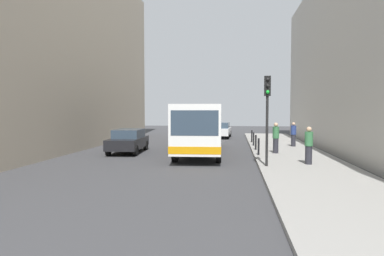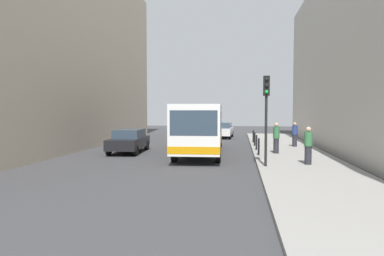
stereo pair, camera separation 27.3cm
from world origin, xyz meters
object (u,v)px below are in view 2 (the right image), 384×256
Objects in this scene: car_behind_bus at (223,130)px; bollard_far at (255,139)px; car_beside_bus at (129,140)px; pedestrian_mid_sidewalk at (276,138)px; bollard_near at (259,147)px; bollard_mid at (256,142)px; pedestrian_far_sidewalk at (295,134)px; bollard_farthest at (253,136)px; traffic_light at (266,104)px; pedestrian_near_signal at (308,146)px; bus at (201,126)px.

bollard_far is at bearing 110.36° from car_behind_bus.
car_beside_bus is 9.14m from pedestrian_mid_sidewalk.
bollard_near is 2.61m from bollard_mid.
car_behind_bus is 2.64× the size of pedestrian_far_sidewalk.
bollard_farthest is (0.00, 2.61, 0.00)m from bollard_far.
bollard_farthest is (0.00, 5.22, 0.00)m from bollard_mid.
traffic_light is at bearing -89.37° from bollard_far.
pedestrian_near_signal is at bearing 79.42° from pedestrian_far_sidewalk.
pedestrian_mid_sidewalk is at bearing 42.38° from bollard_near.
pedestrian_mid_sidewalk is at bearing 61.21° from pedestrian_far_sidewalk.
car_beside_bus is (-4.57, -0.51, -0.94)m from bus.
pedestrian_far_sidewalk is (10.81, 3.69, 0.21)m from car_beside_bus.
bus is 11.98m from car_behind_bus.
car_behind_bus is at bearing 107.63° from bollard_far.
traffic_light reaches higher than pedestrian_mid_sidewalk.
bus is 11.70× the size of bollard_mid.
car_beside_bus is 10.37m from bollard_farthest.
car_beside_bus is 8.96m from bollard_far.
traffic_light is (3.59, -5.72, 1.28)m from bus.
traffic_light is 2.42× the size of pedestrian_far_sidewalk.
pedestrian_far_sidewalk is (5.45, -8.74, 0.21)m from car_behind_bus.
car_beside_bus reaches higher than bollard_near.
bus is 6.87m from traffic_light.
bollard_near is at bearing -173.16° from pedestrian_mid_sidewalk.
bollard_farthest is (8.06, 6.52, -0.16)m from car_beside_bus.
bollard_mid is 2.61m from bollard_far.
bollard_near is 0.52× the size of pedestrian_mid_sidewalk.
car_behind_bus is 2.52× the size of pedestrian_near_signal.
traffic_light reaches higher than bollard_far.
bus is 3.74m from bollard_mid.
pedestrian_far_sidewalk reaches higher than car_behind_bus.
car_beside_bus is at bearing 69.42° from car_behind_bus.
car_behind_bus is at bearing 70.92° from pedestrian_mid_sidewalk.
bollard_near and bollard_mid have the same top height.
pedestrian_near_signal is 0.98× the size of pedestrian_mid_sidewalk.
bollard_mid is 0.52× the size of pedestrian_mid_sidewalk.
traffic_light is 9.43m from bollard_far.
bollard_farthest is (2.71, -5.91, -0.16)m from car_behind_bus.
traffic_light is 4.57m from bollard_near.
pedestrian_far_sidewalk is at bearing 140.89° from pedestrian_near_signal.
car_behind_bus is at bearing -96.25° from bus.
car_behind_bus is 4.72× the size of bollard_mid.
bollard_near is 3.78m from pedestrian_near_signal.
bollard_farthest is (3.49, 6.01, -1.10)m from bus.
pedestrian_mid_sidewalk is 1.07× the size of pedestrian_far_sidewalk.
pedestrian_near_signal is at bearing 136.19° from bus.
bollard_far is 4.40m from pedestrian_mid_sidewalk.
bollard_near is 1.00× the size of bollard_far.
traffic_light is 4.32× the size of bollard_mid.
traffic_light reaches higher than car_behind_bus.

